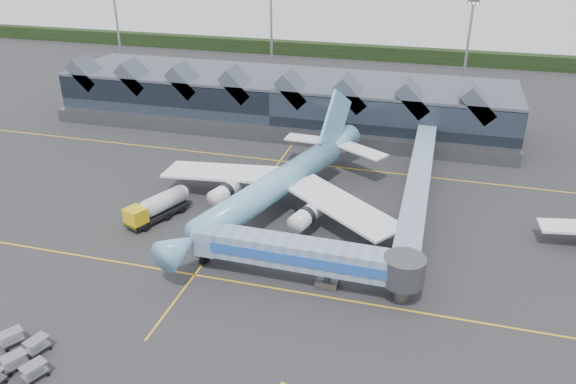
# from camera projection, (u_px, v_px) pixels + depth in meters

# --- Properties ---
(ground) EXTENTS (260.00, 260.00, 0.00)m
(ground) POSITION_uv_depth(u_px,v_px,m) (220.00, 241.00, 73.36)
(ground) COLOR #242326
(ground) RESTS_ON ground
(taxi_stripes) EXTENTS (120.00, 60.00, 0.01)m
(taxi_stripes) POSITION_uv_depth(u_px,v_px,m) (245.00, 207.00, 82.00)
(taxi_stripes) COLOR gold
(taxi_stripes) RESTS_ON ground
(tree_line_far) EXTENTS (260.00, 4.00, 4.00)m
(tree_line_far) POSITION_uv_depth(u_px,v_px,m) (357.00, 52.00, 167.59)
(tree_line_far) COLOR black
(tree_line_far) RESTS_ON ground
(terminal) EXTENTS (90.00, 22.25, 12.52)m
(terminal) POSITION_uv_depth(u_px,v_px,m) (283.00, 100.00, 113.38)
(terminal) COLOR black
(terminal) RESTS_ON ground
(light_masts) EXTENTS (132.40, 42.56, 22.45)m
(light_masts) POSITION_uv_depth(u_px,v_px,m) (423.00, 54.00, 117.08)
(light_masts) COLOR gray
(light_masts) RESTS_ON ground
(main_airliner) EXTENTS (37.34, 43.94, 14.43)m
(main_airliner) POSITION_uv_depth(u_px,v_px,m) (279.00, 183.00, 79.37)
(main_airliner) COLOR #68B1D2
(main_airliner) RESTS_ON ground
(jet_bridge) EXTENTS (26.76, 4.61, 5.50)m
(jet_bridge) POSITION_uv_depth(u_px,v_px,m) (318.00, 257.00, 63.11)
(jet_bridge) COLOR #6B86B2
(jet_bridge) RESTS_ON ground
(fuel_truck) EXTENTS (6.04, 10.36, 3.53)m
(fuel_truck) POSITION_uv_depth(u_px,v_px,m) (159.00, 206.00, 78.15)
(fuel_truck) COLOR black
(fuel_truck) RESTS_ON ground
(baggage_carts) EXTENTS (7.42, 7.70, 1.53)m
(baggage_carts) POSITION_uv_depth(u_px,v_px,m) (18.00, 358.00, 52.67)
(baggage_carts) COLOR gray
(baggage_carts) RESTS_ON ground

